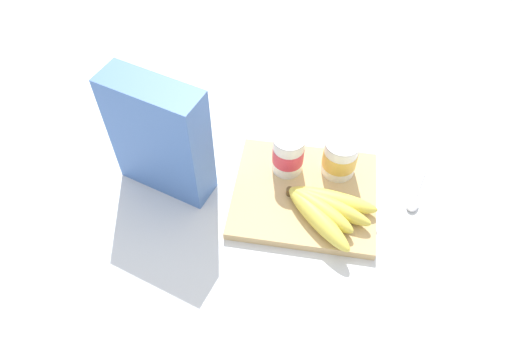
# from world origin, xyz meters

# --- Properties ---
(ground_plane) EXTENTS (2.40, 2.40, 0.00)m
(ground_plane) POSITION_xyz_m (0.00, 0.00, 0.00)
(ground_plane) COLOR silver
(cutting_board) EXTENTS (0.29, 0.25, 0.02)m
(cutting_board) POSITION_xyz_m (0.00, 0.00, 0.01)
(cutting_board) COLOR tan
(cutting_board) RESTS_ON ground_plane
(cereal_box) EXTENTS (0.21, 0.13, 0.27)m
(cereal_box) POSITION_xyz_m (-0.29, -0.00, 0.13)
(cereal_box) COLOR #4770B7
(cereal_box) RESTS_ON ground_plane
(yogurt_cup_front) EXTENTS (0.07, 0.07, 0.09)m
(yogurt_cup_front) POSITION_xyz_m (-0.04, 0.06, 0.07)
(yogurt_cup_front) COLOR white
(yogurt_cup_front) RESTS_ON cutting_board
(yogurt_cup_back) EXTENTS (0.07, 0.07, 0.09)m
(yogurt_cup_back) POSITION_xyz_m (0.06, 0.07, 0.06)
(yogurt_cup_back) COLOR white
(yogurt_cup_back) RESTS_ON cutting_board
(banana_bunch) EXTENTS (0.19, 0.16, 0.04)m
(banana_bunch) POSITION_xyz_m (0.04, -0.05, 0.04)
(banana_bunch) COLOR #DAC749
(banana_bunch) RESTS_ON cutting_board
(spoon) EXTENTS (0.06, 0.13, 0.01)m
(spoon) POSITION_xyz_m (0.23, 0.04, 0.01)
(spoon) COLOR silver
(spoon) RESTS_ON ground_plane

